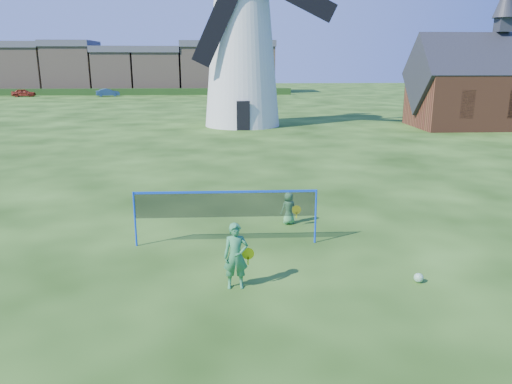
{
  "coord_description": "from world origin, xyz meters",
  "views": [
    {
      "loc": [
        -0.46,
        -12.47,
        4.95
      ],
      "look_at": [
        0.2,
        0.5,
        1.5
      ],
      "focal_mm": 34.38,
      "sensor_mm": 36.0,
      "label": 1
    }
  ],
  "objects": [
    {
      "name": "player_boy",
      "position": [
        1.31,
        2.19,
        0.51
      ],
      "size": [
        0.65,
        0.49,
        1.02
      ],
      "rotation": [
        0.0,
        0.0,
        3.53
      ],
      "color": "#4FA357",
      "rests_on": "ground"
    },
    {
      "name": "hedge",
      "position": [
        -22.0,
        66.0,
        0.5
      ],
      "size": [
        62.0,
        0.8,
        1.0
      ],
      "primitive_type": "cube",
      "color": "#193814",
      "rests_on": "ground"
    },
    {
      "name": "chapel",
      "position": [
        20.04,
        25.22,
        3.04
      ],
      "size": [
        12.77,
        6.19,
        10.8
      ],
      "color": "brown",
      "rests_on": "ground"
    },
    {
      "name": "player_girl",
      "position": [
        -0.39,
        -2.27,
        0.76
      ],
      "size": [
        0.7,
        0.39,
        1.52
      ],
      "rotation": [
        0.0,
        0.0,
        0.04
      ],
      "color": "#34834D",
      "rests_on": "ground"
    },
    {
      "name": "car_right",
      "position": [
        -18.84,
        63.14,
        0.56
      ],
      "size": [
        3.62,
        2.05,
        1.13
      ],
      "primitive_type": "imported",
      "rotation": [
        0.0,
        0.0,
        1.84
      ],
      "color": "navy",
      "rests_on": "ground"
    },
    {
      "name": "windmill",
      "position": [
        0.46,
        27.12,
        6.25
      ],
      "size": [
        13.82,
        5.94,
        18.38
      ],
      "color": "silver",
      "rests_on": "ground"
    },
    {
      "name": "play_ball",
      "position": [
        3.84,
        -2.22,
        0.11
      ],
      "size": [
        0.22,
        0.22,
        0.22
      ],
      "primitive_type": "sphere",
      "color": "green",
      "rests_on": "ground"
    },
    {
      "name": "car_left",
      "position": [
        -31.11,
        63.03,
        0.56
      ],
      "size": [
        3.49,
        1.88,
        1.13
      ],
      "primitive_type": "imported",
      "rotation": [
        0.0,
        0.0,
        1.75
      ],
      "color": "maroon",
      "rests_on": "ground"
    },
    {
      "name": "terraced_houses",
      "position": [
        -22.44,
        72.0,
        4.04
      ],
      "size": [
        59.02,
        8.4,
        8.35
      ],
      "color": "#907760",
      "rests_on": "ground"
    },
    {
      "name": "badminton_net",
      "position": [
        -0.63,
        0.48,
        1.14
      ],
      "size": [
        5.05,
        0.05,
        1.55
      ],
      "color": "blue",
      "rests_on": "ground"
    },
    {
      "name": "ground",
      "position": [
        0.0,
        0.0,
        0.0
      ],
      "size": [
        220.0,
        220.0,
        0.0
      ],
      "primitive_type": "plane",
      "color": "black",
      "rests_on": "ground"
    }
  ]
}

